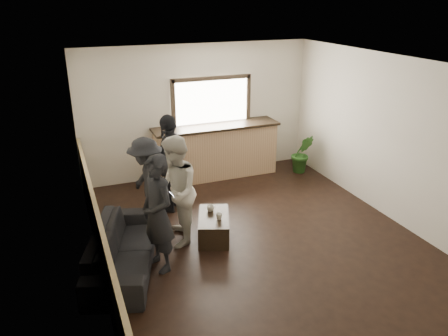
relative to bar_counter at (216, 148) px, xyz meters
name	(u,v)px	position (x,y,z in m)	size (l,w,h in m)	color
ground	(256,237)	(-0.30, -2.70, -0.64)	(5.00, 6.00, 0.01)	black
room_shell	(213,159)	(-1.04, -2.70, 0.83)	(5.01, 6.01, 2.80)	silver
bar_counter	(216,148)	(0.00, 0.00, 0.00)	(2.70, 0.68, 2.13)	tan
sofa	(123,248)	(-2.45, -2.76, -0.34)	(2.09, 0.82, 0.61)	black
coffee_table	(214,226)	(-0.95, -2.45, -0.45)	(0.48, 0.87, 0.38)	black
cup_a	(211,208)	(-0.94, -2.27, -0.21)	(0.13, 0.13, 0.10)	silver
cup_b	(219,216)	(-0.91, -2.58, -0.21)	(0.11, 0.11, 0.10)	silver
potted_plant	(302,154)	(1.85, -0.50, -0.21)	(0.48, 0.39, 0.87)	#2D6623
person_a	(158,214)	(-1.96, -2.96, 0.22)	(0.59, 0.73, 1.73)	black
person_b	(175,192)	(-1.55, -2.37, 0.24)	(0.84, 0.98, 1.76)	beige
person_c	(147,184)	(-1.85, -1.69, 0.15)	(0.67, 1.07, 1.58)	black
person_d	(171,163)	(-1.31, -1.18, 0.26)	(0.98, 1.10, 1.80)	black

